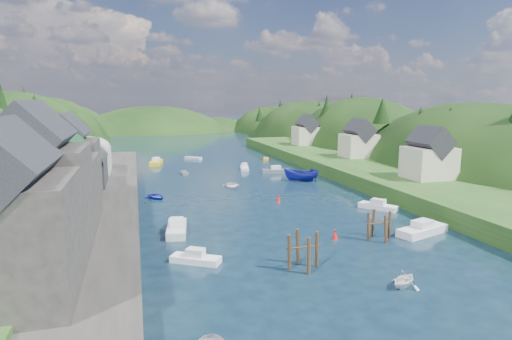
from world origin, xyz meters
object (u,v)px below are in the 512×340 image
object	(u,v)px
piling_cluster_far	(379,228)
piling_cluster_near	(303,254)
channel_buoy_near	(335,235)
channel_buoy_far	(278,199)

from	to	relation	value
piling_cluster_far	piling_cluster_near	bearing A→B (deg)	-153.96
piling_cluster_near	channel_buoy_near	size ratio (longest dim) A/B	3.53
channel_buoy_near	channel_buoy_far	size ratio (longest dim) A/B	1.00
channel_buoy_near	channel_buoy_far	bearing A→B (deg)	91.32
piling_cluster_near	piling_cluster_far	size ratio (longest dim) A/B	1.09
piling_cluster_near	piling_cluster_far	xyz separation A→B (m)	(10.96, 5.36, -0.16)
channel_buoy_near	channel_buoy_far	xyz separation A→B (m)	(-0.41, 17.86, 0.00)
piling_cluster_near	channel_buoy_far	world-z (taller)	piling_cluster_near
piling_cluster_far	channel_buoy_near	size ratio (longest dim) A/B	3.24
channel_buoy_near	piling_cluster_near	bearing A→B (deg)	-134.21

